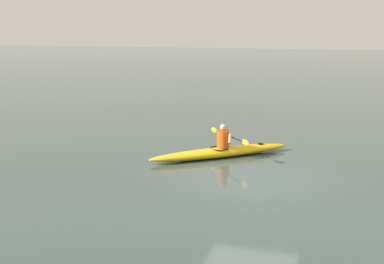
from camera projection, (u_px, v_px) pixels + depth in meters
ground_plane at (250, 181)px, 14.00m from camera, size 160.00×160.00×0.00m
kayak at (221, 152)px, 16.50m from camera, size 3.98×3.73×0.30m
kayaker at (224, 138)px, 16.44m from camera, size 1.68×1.83×0.74m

